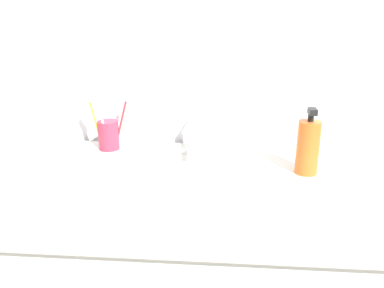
{
  "coord_description": "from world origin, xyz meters",
  "views": [
    {
      "loc": [
        0.09,
        -0.95,
        1.25
      ],
      "look_at": [
        0.01,
        0.03,
        0.92
      ],
      "focal_mm": 36.71,
      "sensor_mm": 36.0,
      "label": 1
    }
  ],
  "objects_px": {
    "toothbrush_red": "(122,117)",
    "toothbrush_white": "(101,116)",
    "faucet": "(196,133)",
    "soap_dispenser": "(308,147)",
    "toothbrush_yellow": "(94,118)",
    "toothbrush_cup": "(109,135)"
  },
  "relations": [
    {
      "from": "toothbrush_white",
      "to": "soap_dispenser",
      "type": "xyz_separation_m",
      "value": [
        0.6,
        -0.12,
        -0.04
      ]
    },
    {
      "from": "faucet",
      "to": "soap_dispenser",
      "type": "relative_size",
      "value": 0.95
    },
    {
      "from": "soap_dispenser",
      "to": "toothbrush_yellow",
      "type": "bearing_deg",
      "value": 166.59
    },
    {
      "from": "toothbrush_red",
      "to": "toothbrush_white",
      "type": "distance_m",
      "value": 0.07
    },
    {
      "from": "faucet",
      "to": "toothbrush_cup",
      "type": "distance_m",
      "value": 0.29
    },
    {
      "from": "faucet",
      "to": "toothbrush_cup",
      "type": "bearing_deg",
      "value": 175.48
    },
    {
      "from": "faucet",
      "to": "toothbrush_yellow",
      "type": "xyz_separation_m",
      "value": [
        -0.33,
        0.02,
        0.04
      ]
    },
    {
      "from": "toothbrush_yellow",
      "to": "toothbrush_white",
      "type": "relative_size",
      "value": 0.85
    },
    {
      "from": "faucet",
      "to": "toothbrush_yellow",
      "type": "relative_size",
      "value": 1.03
    },
    {
      "from": "faucet",
      "to": "soap_dispenser",
      "type": "height_order",
      "value": "soap_dispenser"
    },
    {
      "from": "toothbrush_cup",
      "to": "toothbrush_red",
      "type": "relative_size",
      "value": 0.53
    },
    {
      "from": "toothbrush_white",
      "to": "toothbrush_yellow",
      "type": "bearing_deg",
      "value": 137.83
    },
    {
      "from": "toothbrush_yellow",
      "to": "soap_dispenser",
      "type": "height_order",
      "value": "soap_dispenser"
    },
    {
      "from": "toothbrush_cup",
      "to": "soap_dispenser",
      "type": "relative_size",
      "value": 0.51
    },
    {
      "from": "faucet",
      "to": "toothbrush_red",
      "type": "height_order",
      "value": "toothbrush_red"
    },
    {
      "from": "toothbrush_cup",
      "to": "toothbrush_red",
      "type": "distance_m",
      "value": 0.07
    },
    {
      "from": "toothbrush_white",
      "to": "toothbrush_cup",
      "type": "bearing_deg",
      "value": 73.11
    },
    {
      "from": "toothbrush_cup",
      "to": "toothbrush_white",
      "type": "bearing_deg",
      "value": -106.89
    },
    {
      "from": "toothbrush_cup",
      "to": "soap_dispenser",
      "type": "xyz_separation_m",
      "value": [
        0.6,
        -0.15,
        0.03
      ]
    },
    {
      "from": "faucet",
      "to": "toothbrush_white",
      "type": "relative_size",
      "value": 0.88
    },
    {
      "from": "soap_dispenser",
      "to": "toothbrush_cup",
      "type": "bearing_deg",
      "value": 165.59
    },
    {
      "from": "faucet",
      "to": "toothbrush_red",
      "type": "xyz_separation_m",
      "value": [
        -0.24,
        0.03,
        0.04
      ]
    }
  ]
}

